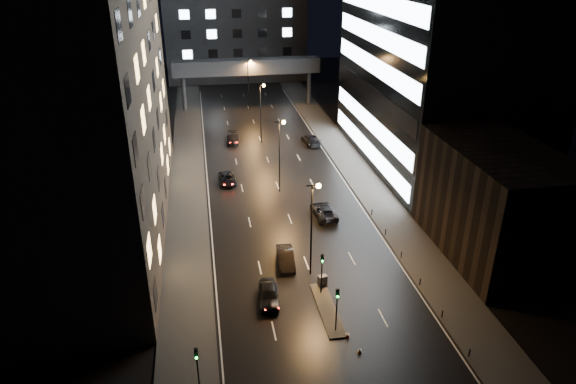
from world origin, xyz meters
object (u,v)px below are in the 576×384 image
(car_away_a, at_px, (269,294))
(car_away_b, at_px, (286,258))
(utility_cabinet, at_px, (322,280))
(car_toward_b, at_px, (311,140))
(car_away_c, at_px, (227,179))
(car_toward_a, at_px, (324,211))
(car_away_d, at_px, (233,139))

(car_away_a, relative_size, car_away_b, 0.97)
(car_away_a, distance_m, utility_cabinet, 5.76)
(car_toward_b, bearing_deg, utility_cabinet, 73.76)
(car_away_a, distance_m, car_away_c, 27.94)
(car_toward_b, bearing_deg, car_toward_a, 75.68)
(car_toward_b, bearing_deg, car_away_a, 66.92)
(car_toward_a, xyz_separation_m, utility_cabinet, (-3.56, -14.22, -0.07))
(car_away_a, distance_m, car_toward_a, 18.16)
(car_toward_b, bearing_deg, car_away_c, 36.57)
(car_away_d, relative_size, utility_cabinet, 4.63)
(car_away_a, height_order, car_toward_a, car_away_a)
(car_toward_a, bearing_deg, car_toward_b, -102.91)
(car_away_c, height_order, car_away_d, car_away_d)
(car_away_c, distance_m, car_away_d, 16.93)
(car_away_a, bearing_deg, utility_cabinet, 19.56)
(car_away_d, bearing_deg, car_away_c, -91.64)
(car_toward_b, height_order, utility_cabinet, car_toward_b)
(car_away_d, distance_m, car_toward_b, 13.43)
(car_away_c, distance_m, car_toward_b, 20.36)
(car_toward_b, bearing_deg, car_away_b, 68.07)
(car_away_a, xyz_separation_m, car_away_c, (-2.01, 27.87, -0.13))
(car_toward_a, bearing_deg, car_away_c, -51.75)
(car_toward_a, bearing_deg, car_away_a, 55.65)
(car_away_a, relative_size, car_toward_a, 0.86)
(car_away_a, bearing_deg, car_toward_b, 77.12)
(car_away_c, height_order, car_toward_b, car_toward_b)
(car_away_c, relative_size, car_away_d, 0.96)
(car_away_b, relative_size, car_away_d, 0.98)
(car_away_d, bearing_deg, car_toward_a, -67.32)
(car_toward_a, bearing_deg, utility_cabinet, 71.74)
(utility_cabinet, bearing_deg, car_away_b, 106.91)
(car_away_a, bearing_deg, car_away_c, 98.72)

